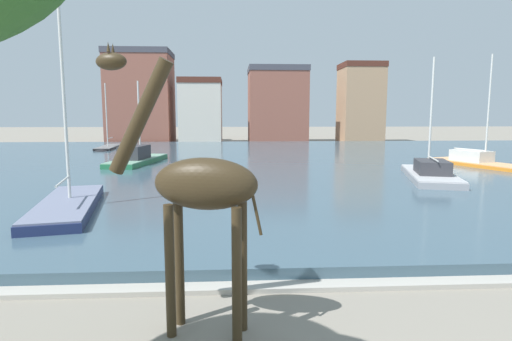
{
  "coord_description": "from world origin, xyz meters",
  "views": [
    {
      "loc": [
        -2.01,
        -2.01,
        3.96
      ],
      "look_at": [
        -1.24,
        11.27,
        2.2
      ],
      "focal_mm": 29.06,
      "sensor_mm": 36.0,
      "label": 1
    }
  ],
  "objects_px": {
    "giraffe_statue": "(197,189)",
    "sailboat_black": "(108,149)",
    "sailboat_grey": "(428,175)",
    "sailboat_orange": "(484,165)",
    "sailboat_navy": "(71,206)",
    "sailboat_green": "(140,160)"
  },
  "relations": [
    {
      "from": "sailboat_black",
      "to": "sailboat_orange",
      "type": "height_order",
      "value": "sailboat_orange"
    },
    {
      "from": "sailboat_navy",
      "to": "sailboat_grey",
      "type": "bearing_deg",
      "value": 20.79
    },
    {
      "from": "sailboat_black",
      "to": "sailboat_orange",
      "type": "relative_size",
      "value": 1.02
    },
    {
      "from": "sailboat_black",
      "to": "sailboat_grey",
      "type": "height_order",
      "value": "sailboat_black"
    },
    {
      "from": "giraffe_statue",
      "to": "sailboat_black",
      "type": "height_order",
      "value": "sailboat_black"
    },
    {
      "from": "giraffe_statue",
      "to": "sailboat_green",
      "type": "distance_m",
      "value": 25.78
    },
    {
      "from": "sailboat_black",
      "to": "sailboat_navy",
      "type": "xyz_separation_m",
      "value": [
        7.22,
        -29.53,
        0.07
      ]
    },
    {
      "from": "giraffe_statue",
      "to": "sailboat_green",
      "type": "bearing_deg",
      "value": 104.52
    },
    {
      "from": "sailboat_green",
      "to": "sailboat_black",
      "type": "xyz_separation_m",
      "value": [
        -6.54,
        13.9,
        -0.22
      ]
    },
    {
      "from": "sailboat_navy",
      "to": "sailboat_orange",
      "type": "bearing_deg",
      "value": 25.52
    },
    {
      "from": "sailboat_green",
      "to": "sailboat_navy",
      "type": "bearing_deg",
      "value": -87.54
    },
    {
      "from": "giraffe_statue",
      "to": "sailboat_grey",
      "type": "bearing_deg",
      "value": 53.11
    },
    {
      "from": "sailboat_black",
      "to": "sailboat_navy",
      "type": "relative_size",
      "value": 1.08
    },
    {
      "from": "sailboat_orange",
      "to": "giraffe_statue",
      "type": "bearing_deg",
      "value": -131.51
    },
    {
      "from": "sailboat_green",
      "to": "sailboat_orange",
      "type": "relative_size",
      "value": 1.03
    },
    {
      "from": "sailboat_grey",
      "to": "sailboat_orange",
      "type": "xyz_separation_m",
      "value": [
        6.38,
        4.78,
        -0.02
      ]
    },
    {
      "from": "sailboat_green",
      "to": "sailboat_black",
      "type": "distance_m",
      "value": 15.36
    },
    {
      "from": "sailboat_green",
      "to": "sailboat_navy",
      "type": "distance_m",
      "value": 15.65
    },
    {
      "from": "sailboat_grey",
      "to": "sailboat_orange",
      "type": "relative_size",
      "value": 1.0
    },
    {
      "from": "sailboat_green",
      "to": "sailboat_grey",
      "type": "bearing_deg",
      "value": -25.73
    },
    {
      "from": "sailboat_black",
      "to": "sailboat_orange",
      "type": "bearing_deg",
      "value": -29.86
    },
    {
      "from": "sailboat_navy",
      "to": "sailboat_green",
      "type": "bearing_deg",
      "value": 92.46
    }
  ]
}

